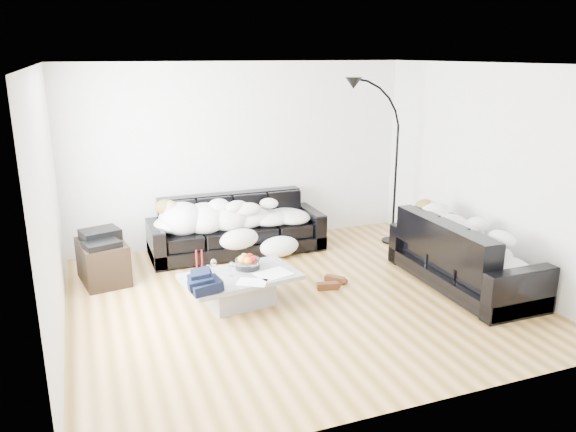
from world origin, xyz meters
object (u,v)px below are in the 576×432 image
object	(u,v)px
fruit_bowl	(248,261)
sleeper_right	(466,235)
coffee_table	(241,290)
wine_glass_b	(208,272)
sleeper_back	(237,210)
stereo	(101,237)
av_cabinet	(103,262)
candle_right	(202,261)
floor_lamp	(396,172)
wine_glass_a	(214,266)
candle_left	(197,261)
sofa_back	(237,225)
sofa_right	(465,253)
shoes	(331,283)
wine_glass_c	(232,269)

from	to	relation	value
fruit_bowl	sleeper_right	bearing A→B (deg)	-12.46
coffee_table	wine_glass_b	distance (m)	0.45
sleeper_back	stereo	size ratio (longest dim) A/B	4.63
sleeper_right	stereo	xyz separation A→B (m)	(-4.05, 1.66, -0.06)
av_cabinet	candle_right	bearing A→B (deg)	-54.25
wine_glass_b	floor_lamp	xyz separation A→B (m)	(3.08, 1.33, 0.61)
sleeper_right	coffee_table	bearing A→B (deg)	81.40
sleeper_right	floor_lamp	world-z (taller)	floor_lamp
sleeper_back	fruit_bowl	size ratio (longest dim) A/B	7.20
wine_glass_a	candle_left	bearing A→B (deg)	153.58
sleeper_back	wine_glass_b	distance (m)	1.84
wine_glass_b	sofa_back	bearing A→B (deg)	65.08
candle_right	stereo	xyz separation A→B (m)	(-1.02, 1.00, 0.09)
sofa_right	wine_glass_b	size ratio (longest dim) A/B	12.25
coffee_table	stereo	distance (m)	1.91
sofa_back	wine_glass_b	xyz separation A→B (m)	(-0.79, -1.71, 0.05)
candle_left	floor_lamp	bearing A→B (deg)	18.81
sleeper_right	av_cabinet	distance (m)	4.40
sofa_back	av_cabinet	distance (m)	1.88
sleeper_right	av_cabinet	size ratio (longest dim) A/B	2.35
sleeper_back	wine_glass_b	world-z (taller)	sleeper_back
sofa_back	shoes	xyz separation A→B (m)	(0.73, -1.57, -0.35)
fruit_bowl	sofa_back	bearing A→B (deg)	78.88
sofa_right	candle_left	world-z (taller)	sofa_right
wine_glass_b	sofa_right	bearing A→B (deg)	-7.33
fruit_bowl	floor_lamp	bearing A→B (deg)	24.08
sleeper_back	fruit_bowl	distance (m)	1.52
sleeper_back	stereo	xyz separation A→B (m)	(-1.82, -0.39, -0.05)
candle_left	shoes	size ratio (longest dim) A/B	0.62
wine_glass_c	av_cabinet	bearing A→B (deg)	135.95
fruit_bowl	av_cabinet	bearing A→B (deg)	144.17
wine_glass_b	fruit_bowl	bearing A→B (deg)	19.23
sleeper_right	wine_glass_a	size ratio (longest dim) A/B	10.90
wine_glass_a	sleeper_back	bearing A→B (deg)	64.98
coffee_table	wine_glass_a	distance (m)	0.40
wine_glass_a	wine_glass_c	size ratio (longest dim) A/B	1.03
sofa_right	sleeper_right	world-z (taller)	sleeper_right
sofa_right	sleeper_back	distance (m)	3.04
sleeper_right	wine_glass_c	world-z (taller)	sleeper_right
fruit_bowl	stereo	bearing A→B (deg)	144.17
sofa_back	coffee_table	distance (m)	1.76
candle_right	candle_left	bearing A→B (deg)	-170.80
wine_glass_a	av_cabinet	bearing A→B (deg)	135.78
coffee_table	floor_lamp	bearing A→B (deg)	25.80
wine_glass_c	stereo	world-z (taller)	stereo
fruit_bowl	av_cabinet	distance (m)	1.88
sleeper_back	wine_glass_c	size ratio (longest dim) A/B	13.12
wine_glass_a	av_cabinet	size ratio (longest dim) A/B	0.22
wine_glass_c	floor_lamp	distance (m)	3.16
wine_glass_b	candle_right	distance (m)	0.27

